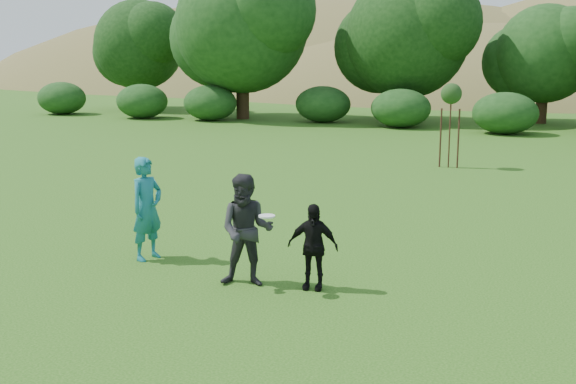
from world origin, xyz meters
name	(u,v)px	position (x,y,z in m)	size (l,w,h in m)	color
ground	(219,287)	(0.00, 0.00, 0.00)	(120.00, 120.00, 0.00)	#19470C
player_teal	(147,209)	(-2.06, 0.97, 0.99)	(0.72, 0.47, 1.98)	#1B6F7A
player_grey	(247,230)	(0.38, 0.30, 0.96)	(0.94, 0.73, 1.92)	#28282A
player_black	(313,246)	(1.48, 0.57, 0.73)	(0.86, 0.36, 1.46)	black
frisbee	(267,216)	(0.87, 0.08, 1.30)	(0.27, 0.27, 0.03)	white
sapling	(451,96)	(1.20, 14.17, 2.42)	(0.70, 0.70, 2.85)	#392016
hillside	(523,202)	(-0.56, 68.45, -11.97)	(150.00, 72.00, 52.00)	olive
tree_row	(548,30)	(3.23, 28.68, 4.87)	(53.92, 10.38, 9.62)	#3A2616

